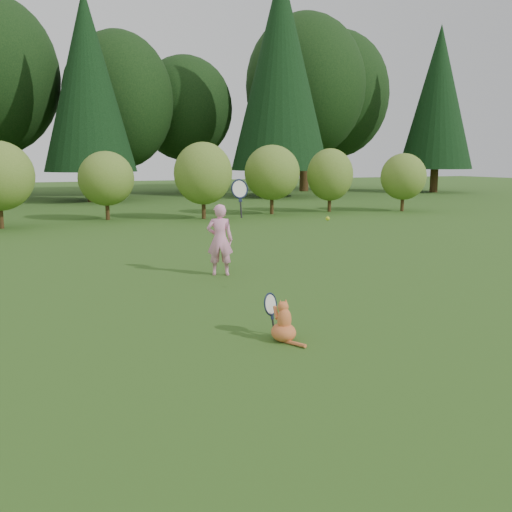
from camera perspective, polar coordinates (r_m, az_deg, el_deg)
name	(u,v)px	position (r m, az deg, el deg)	size (l,w,h in m)	color
ground	(266,317)	(7.75, 1.00, -6.12)	(100.00, 100.00, 0.00)	#2F4D15
shrub_row	(107,180)	(20.04, -14.68, 7.32)	(28.00, 3.00, 2.80)	#557624
woodland_backdrop	(68,45)	(30.43, -18.30, 19.40)	(48.00, 10.00, 15.00)	black
child	(221,238)	(10.42, -3.57, 1.80)	(0.78, 0.54, 1.95)	#FE98C7
cat	(283,320)	(6.73, 2.72, -6.37)	(0.34, 0.66, 0.67)	orange
tennis_ball	(328,219)	(8.67, 7.18, 3.74)	(0.06, 0.06, 0.06)	#ABC617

